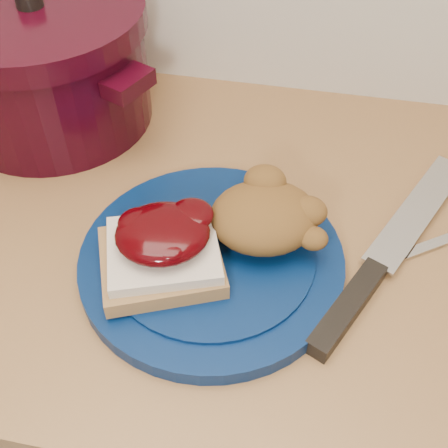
% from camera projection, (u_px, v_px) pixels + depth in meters
% --- Properties ---
extents(base_cabinet, '(4.00, 0.60, 0.86)m').
position_uv_depth(base_cabinet, '(217.00, 397.00, 1.02)').
color(base_cabinet, beige).
rests_on(base_cabinet, floor).
extents(plate, '(0.36, 0.36, 0.02)m').
position_uv_depth(plate, '(212.00, 260.00, 0.62)').
color(plate, '#041A43').
rests_on(plate, wood_countertop).
extents(sandwich, '(0.16, 0.15, 0.06)m').
position_uv_depth(sandwich, '(162.00, 249.00, 0.58)').
color(sandwich, olive).
rests_on(sandwich, plate).
extents(stuffing_mound, '(0.14, 0.13, 0.06)m').
position_uv_depth(stuffing_mound, '(264.00, 217.00, 0.61)').
color(stuffing_mound, brown).
rests_on(stuffing_mound, plate).
extents(chef_knife, '(0.18, 0.33, 0.02)m').
position_uv_depth(chef_knife, '(369.00, 278.00, 0.60)').
color(chef_knife, black).
rests_on(chef_knife, wood_countertop).
extents(butter_knife, '(0.14, 0.10, 0.00)m').
position_uv_depth(butter_knife, '(429.00, 246.00, 0.64)').
color(butter_knife, silver).
rests_on(butter_knife, wood_countertop).
extents(dutch_oven, '(0.38, 0.38, 0.18)m').
position_uv_depth(dutch_oven, '(45.00, 64.00, 0.76)').
color(dutch_oven, black).
rests_on(dutch_oven, wood_countertop).
extents(pepper_grinder, '(0.07, 0.07, 0.12)m').
position_uv_depth(pepper_grinder, '(19.00, 58.00, 0.81)').
color(pepper_grinder, black).
rests_on(pepper_grinder, wood_countertop).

